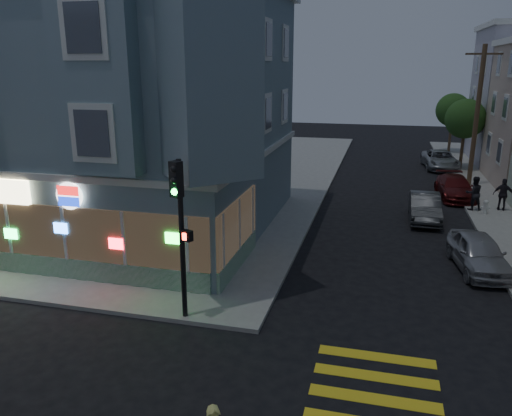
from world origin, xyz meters
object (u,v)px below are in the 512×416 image
at_px(parked_car_d, 440,160).
at_px(traffic_signal, 180,214).
at_px(parked_car_c, 455,188).
at_px(pedestrian_b, 503,195).
at_px(street_tree_far, 453,110).
at_px(utility_pole, 477,115).
at_px(parked_car_b, 425,207).
at_px(pedestrian_a, 474,193).
at_px(fire_hydrant, 485,207).
at_px(street_tree_near, 465,119).
at_px(parked_car_a, 478,253).

distance_m(parked_car_d, traffic_signal, 29.80).
bearing_deg(parked_car_c, pedestrian_b, -55.48).
relative_size(pedestrian_b, parked_car_c, 0.38).
distance_m(street_tree_far, pedestrian_b, 20.27).
xyz_separation_m(utility_pole, parked_car_b, (-3.40, -8.58, -4.09)).
xyz_separation_m(pedestrian_a, traffic_signal, (-10.77, -15.49, 2.49)).
bearing_deg(parked_car_c, parked_car_b, -116.34).
relative_size(parked_car_b, parked_car_d, 0.83).
bearing_deg(parked_car_d, pedestrian_b, -84.81).
height_order(parked_car_b, parked_car_d, parked_car_d).
relative_size(pedestrian_b, fire_hydrant, 2.30).
bearing_deg(street_tree_near, utility_pole, -91.91).
xyz_separation_m(traffic_signal, fire_hydrant, (11.30, 14.77, -3.02)).
distance_m(parked_car_a, traffic_signal, 12.18).
xyz_separation_m(utility_pole, parked_car_d, (-1.30, 6.04, -4.08)).
bearing_deg(utility_pole, traffic_signal, -117.72).
height_order(pedestrian_b, parked_car_d, pedestrian_b).
xyz_separation_m(street_tree_far, parked_car_b, (-3.60, -22.58, -3.23)).
bearing_deg(street_tree_near, pedestrian_a, -94.17).
bearing_deg(street_tree_near, street_tree_far, 90.00).
bearing_deg(fire_hydrant, parked_car_a, -101.44).
height_order(street_tree_near, pedestrian_a, street_tree_near).
xyz_separation_m(parked_car_a, traffic_signal, (-9.69, -6.81, 2.86)).
bearing_deg(utility_pole, parked_car_a, -96.76).
xyz_separation_m(parked_car_c, traffic_signal, (-10.17, -18.45, 2.90)).
bearing_deg(parked_car_d, street_tree_near, -6.26).
bearing_deg(pedestrian_a, street_tree_near, -107.37).
bearing_deg(parked_car_d, parked_car_a, -96.21).
xyz_separation_m(parked_car_c, fire_hydrant, (1.13, -3.68, -0.12)).
distance_m(street_tree_far, parked_car_b, 23.09).
bearing_deg(pedestrian_b, pedestrian_a, 19.56).
distance_m(pedestrian_a, parked_car_c, 3.04).
height_order(pedestrian_a, parked_car_c, pedestrian_a).
distance_m(street_tree_near, pedestrian_b, 12.41).
relative_size(street_tree_far, traffic_signal, 1.04).
relative_size(parked_car_d, traffic_signal, 1.01).
bearing_deg(street_tree_far, street_tree_near, -90.00).
xyz_separation_m(pedestrian_b, traffic_signal, (-12.32, -15.78, 2.54)).
bearing_deg(traffic_signal, street_tree_far, 95.98).
bearing_deg(street_tree_far, pedestrian_b, -88.14).
distance_m(street_tree_near, traffic_signal, 30.18).
distance_m(utility_pole, traffic_signal, 24.69).
xyz_separation_m(street_tree_near, fire_hydrant, (-0.37, -13.06, -3.38)).
relative_size(parked_car_a, fire_hydrant, 5.49).
relative_size(parked_car_b, traffic_signal, 0.84).
bearing_deg(parked_car_c, parked_car_a, -96.71).
bearing_deg(pedestrian_a, pedestrian_b, 177.22).
bearing_deg(fire_hydrant, utility_pole, 88.63).
height_order(street_tree_near, street_tree_far, same).
height_order(utility_pole, parked_car_b, utility_pole).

